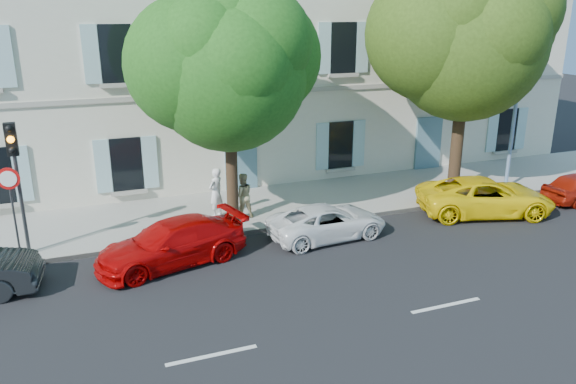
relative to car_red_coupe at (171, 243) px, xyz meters
name	(u,v)px	position (x,y,z in m)	size (l,w,h in m)	color
ground	(369,246)	(5.99, -0.91, -0.64)	(90.00, 90.00, 0.00)	black
sidewalk	(313,201)	(5.99, 3.54, -0.57)	(36.00, 4.50, 0.15)	#A09E96
kerb	(337,219)	(5.99, 1.37, -0.56)	(36.00, 0.16, 0.16)	#9E998E
building	(263,35)	(5.99, 9.29, 5.36)	(28.00, 7.00, 12.00)	beige
car_red_coupe	(171,243)	(0.00, 0.00, 0.00)	(1.80, 4.42, 1.28)	#B20505
car_white_coupe	(327,222)	(5.05, 0.19, -0.10)	(1.81, 3.92, 1.09)	white
car_yellow_supercar	(485,196)	(11.29, 0.17, 0.03)	(2.22, 4.80, 1.34)	yellow
tree_left	(229,73)	(2.48, 2.31, 4.52)	(5.03, 5.03, 7.79)	#3A2819
tree_right	(467,43)	(11.62, 2.48, 5.25)	(5.81, 5.81, 8.95)	#3A2819
traffic_light	(15,161)	(-3.93, 1.88, 2.37)	(0.31, 0.45, 3.96)	#383A3D
road_sign	(11,194)	(-4.15, 1.71, 1.47)	(0.63, 0.13, 2.73)	#383A3D
street_lamp	(521,85)	(13.96, 1.97, 3.65)	(0.27, 1.56, 7.31)	#7293BF
pedestrian_a	(216,193)	(2.08, 3.00, 0.38)	(0.64, 0.42, 1.75)	white
pedestrian_b	(242,196)	(2.90, 2.58, 0.30)	(0.77, 0.60, 1.59)	tan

